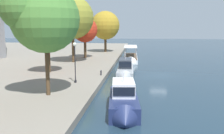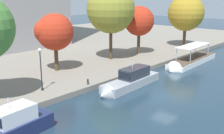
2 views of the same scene
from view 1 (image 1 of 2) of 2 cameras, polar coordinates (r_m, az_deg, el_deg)
The scene contains 11 objects.
ground_plane at distance 37.39m, azimuth 10.74°, elevation -1.92°, with size 220.00×220.00×0.00m, color #1E3342.
motor_yacht_0 at distance 21.25m, azimuth 2.70°, elevation -8.49°, with size 8.19×3.09×4.07m.
motor_yacht_1 at distance 37.12m, azimuth 3.10°, elevation -0.90°, with size 10.24×2.66×4.29m.
tour_boat_2 at distance 52.66m, azimuth 4.28°, elevation 1.79°, with size 14.10×3.32×4.18m.
mooring_bollard_0 at distance 33.59m, azimuth -2.56°, elevation -1.28°, with size 0.23×0.23×0.71m.
lamp_post at distance 29.04m, azimuth -8.57°, elevation 2.28°, with size 0.43×0.43×4.75m.
tree_0 at distance 23.92m, azimuth -15.78°, elevation 11.13°, with size 6.51×6.80×10.48m.
tree_1 at distance 63.87m, azimuth -1.52°, elevation 9.65°, with size 7.28×7.28×10.47m.
tree_2 at distance 52.33m, azimuth -6.20°, elevation 8.47°, with size 5.28×5.28×8.53m.
tree_4 at distance 46.38m, azimuth -9.46°, elevation 11.18°, with size 7.73×7.73×12.01m.
tree_5 at distance 36.28m, azimuth -15.19°, elevation 7.23°, with size 5.26×5.07×7.96m.
Camera 1 is at (-36.58, 2.89, 7.22)m, focal length 39.55 mm.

